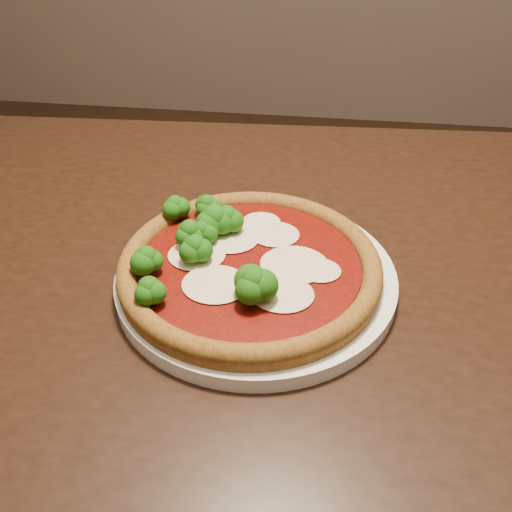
# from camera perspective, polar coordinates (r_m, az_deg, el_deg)

# --- Properties ---
(floor) EXTENTS (4.00, 4.00, 0.00)m
(floor) POSITION_cam_1_polar(r_m,az_deg,el_deg) (1.37, 11.63, -22.68)
(floor) COLOR black
(floor) RESTS_ON ground
(dining_table) EXTENTS (1.16, 0.80, 0.75)m
(dining_table) POSITION_cam_1_polar(r_m,az_deg,el_deg) (0.77, 2.57, -6.20)
(dining_table) COLOR black
(dining_table) RESTS_ON floor
(plate) EXTENTS (0.32, 0.32, 0.02)m
(plate) POSITION_cam_1_polar(r_m,az_deg,el_deg) (0.65, 0.00, -2.19)
(plate) COLOR white
(plate) RESTS_ON dining_table
(pizza) EXTENTS (0.29, 0.29, 0.06)m
(pizza) POSITION_cam_1_polar(r_m,az_deg,el_deg) (0.63, -1.29, -0.58)
(pizza) COLOR brown
(pizza) RESTS_ON plate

